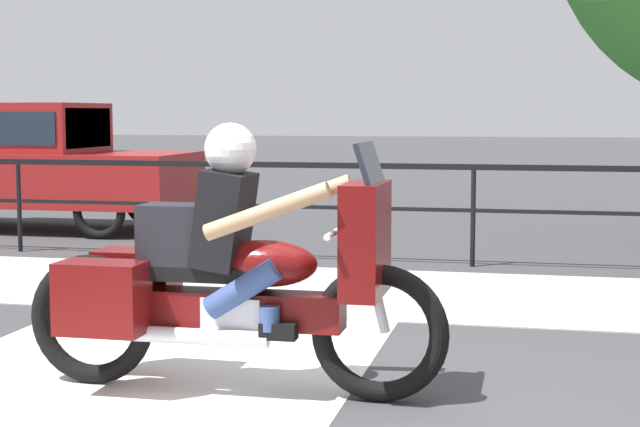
{
  "coord_description": "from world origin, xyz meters",
  "views": [
    {
      "loc": [
        0.62,
        -5.0,
        1.57
      ],
      "look_at": [
        -0.71,
        0.99,
        0.94
      ],
      "focal_mm": 55.0,
      "sensor_mm": 36.0,
      "label": 1
    }
  ],
  "objects": [
    {
      "name": "ground_plane",
      "position": [
        0.0,
        0.0,
        0.0
      ],
      "size": [
        120.0,
        120.0,
        0.0
      ],
      "primitive_type": "plane",
      "color": "#38383A"
    },
    {
      "name": "sidewalk_band",
      "position": [
        0.0,
        3.4,
        0.01
      ],
      "size": [
        44.0,
        2.4,
        0.01
      ],
      "primitive_type": "cube",
      "color": "#A8A59E",
      "rests_on": "ground"
    },
    {
      "name": "crosswalk_band",
      "position": [
        -1.7,
        -0.2,
        0.0
      ],
      "size": [
        2.65,
        6.0,
        0.01
      ],
      "primitive_type": "cube",
      "color": "silver",
      "rests_on": "ground"
    },
    {
      "name": "fence_railing",
      "position": [
        0.0,
        5.06,
        0.83
      ],
      "size": [
        36.0,
        0.05,
        1.05
      ],
      "color": "black",
      "rests_on": "ground"
    },
    {
      "name": "motorcycle",
      "position": [
        -1.06,
        0.17,
        0.68
      ],
      "size": [
        2.45,
        0.76,
        1.52
      ],
      "rotation": [
        0.0,
        0.0,
        -0.03
      ],
      "color": "black",
      "rests_on": "ground"
    },
    {
      "name": "parked_car",
      "position": [
        -6.15,
        7.03,
        0.96
      ],
      "size": [
        4.4,
        1.7,
        1.7
      ],
      "rotation": [
        0.0,
        0.0,
        -0.05
      ],
      "color": "maroon",
      "rests_on": "ground"
    }
  ]
}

